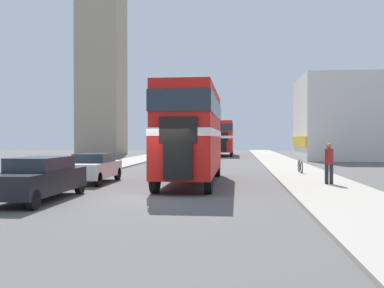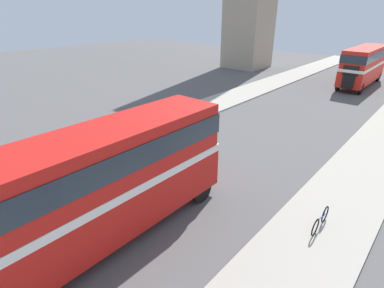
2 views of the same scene
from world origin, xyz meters
name	(u,v)px [view 1 (image 1 of 2)]	position (x,y,z in m)	size (l,w,h in m)	color
ground_plane	(153,198)	(0.00, 0.00, 0.00)	(120.00, 120.00, 0.00)	#565454
sidewalk_right	(347,199)	(6.75, 0.00, 0.06)	(3.50, 120.00, 0.12)	#A8A093
double_decker_bus	(192,128)	(0.84, 5.22, 2.62)	(2.40, 9.78, 4.40)	red
bus_distant	(223,135)	(1.20, 37.94, 2.51)	(2.50, 9.93, 4.19)	red
car_parked_near	(39,178)	(-3.81, -0.99, 0.78)	(1.72, 4.68, 1.50)	black
car_parked_mid	(94,168)	(-3.90, 4.89, 0.74)	(1.70, 4.00, 1.41)	white
pedestrian_walking	(329,161)	(7.04, 4.35, 1.14)	(0.37, 0.37, 1.81)	#282833
bicycle_on_pavement	(300,167)	(6.68, 10.51, 0.48)	(0.05, 1.76, 0.78)	black
church_tower	(102,8)	(-14.80, 39.72, 19.33)	(5.77, 5.77, 37.83)	tan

